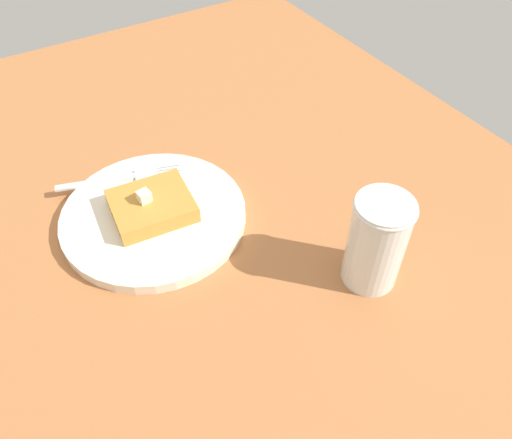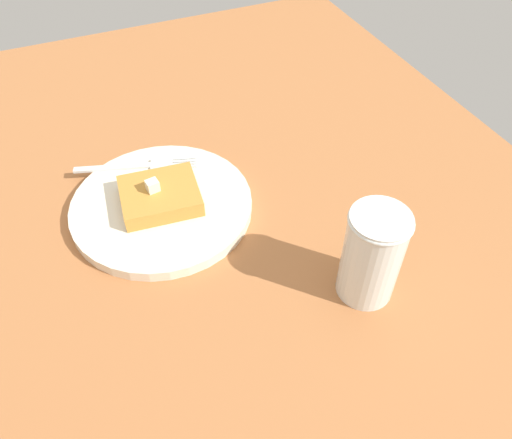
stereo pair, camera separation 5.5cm
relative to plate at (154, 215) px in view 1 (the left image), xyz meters
The scene contains 6 objects.
table_surface 2.53cm from the plate, 88.92° to the right, with size 99.09×99.09×2.56cm, color #A76639.
plate is the anchor object (origin of this frame).
toast_slice_center 1.63cm from the plate, 45.00° to the right, with size 9.28×8.02×2.08cm, color #BD8133.
butter_pat_primary 3.45cm from the plate, 11.42° to the right, with size 1.42×1.28×1.42cm, color #F3EACA.
fork 7.40cm from the plate, 87.27° to the right, with size 15.70×6.12×0.36cm.
syrup_jar 26.59cm from the plate, 129.61° to the left, with size 6.28×6.28×11.07cm.
Camera 1 is at (11.42, 43.88, 46.80)cm, focal length 35.00 mm.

